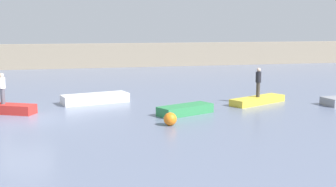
% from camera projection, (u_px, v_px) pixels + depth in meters
% --- Properties ---
extents(ground_plane, '(120.00, 120.00, 0.00)m').
position_uv_depth(ground_plane, '(26.00, 120.00, 21.52)').
color(ground_plane, slate).
extents(embankment_wall, '(80.00, 1.20, 2.59)m').
position_uv_depth(embankment_wall, '(45.00, 56.00, 46.63)').
color(embankment_wall, gray).
rests_on(embankment_wall, ground_plane).
extents(rowboat_red, '(3.46, 2.34, 0.49)m').
position_uv_depth(rowboat_red, '(3.00, 109.00, 23.09)').
color(rowboat_red, red).
rests_on(rowboat_red, ground_plane).
extents(rowboat_white, '(4.09, 2.19, 0.53)m').
position_uv_depth(rowboat_white, '(95.00, 98.00, 26.16)').
color(rowboat_white, white).
rests_on(rowboat_white, ground_plane).
extents(rowboat_green, '(3.17, 2.20, 0.47)m').
position_uv_depth(rowboat_green, '(185.00, 110.00, 22.83)').
color(rowboat_green, '#2D7F47').
rests_on(rowboat_green, ground_plane).
extents(rowboat_yellow, '(3.91, 2.61, 0.39)m').
position_uv_depth(rowboat_yellow, '(258.00, 100.00, 25.95)').
color(rowboat_yellow, gold).
rests_on(rowboat_yellow, ground_plane).
extents(person_dark_shirt, '(0.32, 0.32, 1.71)m').
position_uv_depth(person_dark_shirt, '(258.00, 81.00, 25.78)').
color(person_dark_shirt, '#38332D').
rests_on(person_dark_shirt, rowboat_yellow).
extents(person_white_shirt, '(0.32, 0.32, 1.61)m').
position_uv_depth(person_white_shirt, '(2.00, 87.00, 22.92)').
color(person_white_shirt, '#4C4C56').
rests_on(person_white_shirt, rowboat_red).
extents(mooring_buoy, '(0.61, 0.61, 0.61)m').
position_uv_depth(mooring_buoy, '(170.00, 119.00, 20.24)').
color(mooring_buoy, orange).
rests_on(mooring_buoy, ground_plane).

